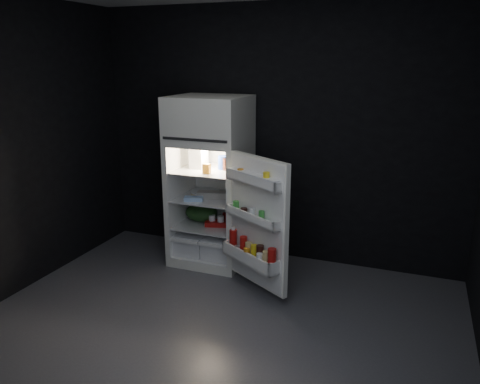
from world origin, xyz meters
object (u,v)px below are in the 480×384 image
at_px(refrigerator, 211,175).
at_px(yogurt_tray, 217,223).
at_px(fridge_door, 256,225).
at_px(milk_jug, 199,157).
at_px(egg_carton, 212,195).

bearing_deg(refrigerator, yogurt_tray, -38.79).
bearing_deg(fridge_door, refrigerator, 140.81).
height_order(fridge_door, milk_jug, fridge_door).
xyz_separation_m(refrigerator, fridge_door, (0.70, -0.57, -0.28)).
xyz_separation_m(refrigerator, milk_jug, (-0.13, -0.02, 0.19)).
distance_m(milk_jug, yogurt_tray, 0.73).
xyz_separation_m(refrigerator, yogurt_tray, (0.10, -0.08, -0.50)).
xyz_separation_m(fridge_door, yogurt_tray, (-0.61, 0.50, -0.23)).
xyz_separation_m(refrigerator, egg_carton, (0.04, -0.08, -0.19)).
xyz_separation_m(fridge_door, milk_jug, (-0.84, 0.56, 0.47)).
xyz_separation_m(fridge_door, egg_carton, (-0.66, 0.50, 0.08)).
bearing_deg(fridge_door, egg_carton, 143.13).
height_order(milk_jug, egg_carton, milk_jug).
bearing_deg(milk_jug, refrigerator, 11.77).
height_order(refrigerator, fridge_door, refrigerator).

